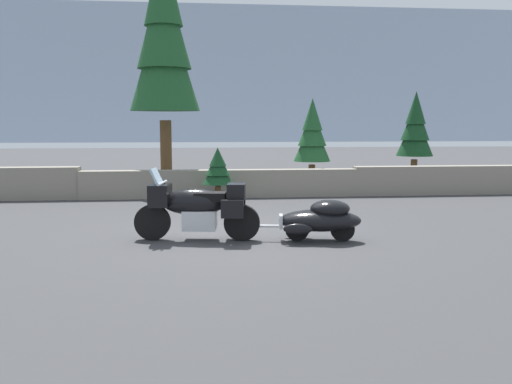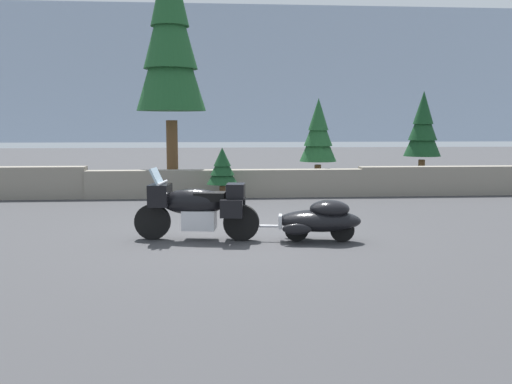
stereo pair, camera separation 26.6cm
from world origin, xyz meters
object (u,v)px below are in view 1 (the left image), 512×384
object	(u,v)px
pine_tree_tall	(164,34)
pine_tree_far_right	(415,127)
pine_tree_secondary	(312,133)
touring_motorcycle	(197,207)
car_shaped_trailer	(320,219)

from	to	relation	value
pine_tree_tall	pine_tree_far_right	xyz separation A→B (m)	(8.33, 0.47, -2.86)
pine_tree_tall	pine_tree_secondary	xyz separation A→B (m)	(4.60, -0.43, -3.04)
touring_motorcycle	car_shaped_trailer	xyz separation A→B (m)	(2.25, -0.31, -0.21)
car_shaped_trailer	pine_tree_secondary	size ratio (longest dim) A/B	0.76
touring_motorcycle	pine_tree_far_right	xyz separation A→B (m)	(7.34, 8.07, 1.40)
pine_tree_secondary	pine_tree_far_right	xyz separation A→B (m)	(3.73, 0.90, 0.18)
pine_tree_tall	pine_tree_secondary	size ratio (longest dim) A/B	2.65
touring_motorcycle	pine_tree_tall	distance (m)	8.76
pine_tree_secondary	car_shaped_trailer	bearing A→B (deg)	-100.40
touring_motorcycle	car_shaped_trailer	world-z (taller)	touring_motorcycle
car_shaped_trailer	pine_tree_far_right	bearing A→B (deg)	58.68
touring_motorcycle	car_shaped_trailer	bearing A→B (deg)	-7.76
pine_tree_tall	pine_tree_far_right	size ratio (longest dim) A/B	2.41
touring_motorcycle	pine_tree_tall	world-z (taller)	pine_tree_tall
pine_tree_secondary	pine_tree_tall	bearing A→B (deg)	174.67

